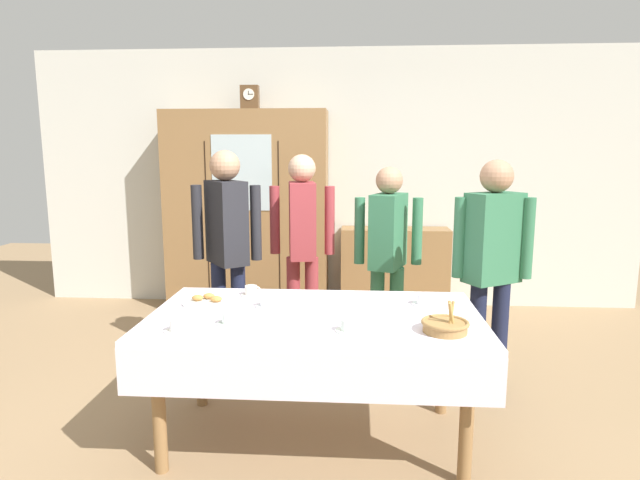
{
  "coord_description": "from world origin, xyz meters",
  "views": [
    {
      "loc": [
        0.22,
        -3.04,
        1.66
      ],
      "look_at": [
        0.0,
        0.2,
        1.11
      ],
      "focal_mm": 29.76,
      "sensor_mm": 36.0,
      "label": 1
    }
  ],
  "objects_px": {
    "mantel_clock": "(250,98)",
    "person_behind_table_right": "(227,238)",
    "spoon_far_right": "(352,308)",
    "tea_cup_near_right": "(230,320)",
    "tea_cup_far_right": "(177,327)",
    "person_beside_shelf": "(388,246)",
    "bread_basket": "(445,325)",
    "book_stack": "(395,224)",
    "pastry_plate": "(207,301)",
    "wall_cabinet": "(247,212)",
    "bookshelf_low": "(394,269)",
    "person_behind_table_left": "(492,256)",
    "tea_cup_center": "(348,326)",
    "person_near_right_end": "(302,235)",
    "tea_cup_front_edge": "(267,302)",
    "dining_table": "(315,332)",
    "tea_cup_mid_left": "(423,300)",
    "tea_cup_near_left": "(251,291)",
    "spoon_center": "(397,313)",
    "spoon_mid_left": "(395,328)"
  },
  "relations": [
    {
      "from": "book_stack",
      "to": "pastry_plate",
      "type": "height_order",
      "value": "book_stack"
    },
    {
      "from": "book_stack",
      "to": "spoon_far_right",
      "type": "relative_size",
      "value": 1.82
    },
    {
      "from": "mantel_clock",
      "to": "person_behind_table_right",
      "type": "height_order",
      "value": "mantel_clock"
    },
    {
      "from": "tea_cup_front_edge",
      "to": "bread_basket",
      "type": "height_order",
      "value": "bread_basket"
    },
    {
      "from": "bookshelf_low",
      "to": "person_behind_table_left",
      "type": "xyz_separation_m",
      "value": [
        0.49,
        -1.95,
        0.54
      ]
    },
    {
      "from": "bookshelf_low",
      "to": "person_behind_table_left",
      "type": "bearing_deg",
      "value": -75.75
    },
    {
      "from": "tea_cup_center",
      "to": "spoon_far_right",
      "type": "bearing_deg",
      "value": 87.78
    },
    {
      "from": "dining_table",
      "to": "tea_cup_near_right",
      "type": "relative_size",
      "value": 14.14
    },
    {
      "from": "person_beside_shelf",
      "to": "bookshelf_low",
      "type": "bearing_deg",
      "value": 83.48
    },
    {
      "from": "bread_basket",
      "to": "person_behind_table_right",
      "type": "height_order",
      "value": "person_behind_table_right"
    },
    {
      "from": "spoon_far_right",
      "to": "person_behind_table_left",
      "type": "distance_m",
      "value": 1.1
    },
    {
      "from": "dining_table",
      "to": "pastry_plate",
      "type": "relative_size",
      "value": 6.56
    },
    {
      "from": "tea_cup_center",
      "to": "person_near_right_end",
      "type": "bearing_deg",
      "value": 103.76
    },
    {
      "from": "person_beside_shelf",
      "to": "mantel_clock",
      "type": "bearing_deg",
      "value": 134.36
    },
    {
      "from": "pastry_plate",
      "to": "person_beside_shelf",
      "type": "height_order",
      "value": "person_beside_shelf"
    },
    {
      "from": "tea_cup_mid_left",
      "to": "spoon_far_right",
      "type": "relative_size",
      "value": 1.09
    },
    {
      "from": "tea_cup_front_edge",
      "to": "bread_basket",
      "type": "distance_m",
      "value": 1.03
    },
    {
      "from": "dining_table",
      "to": "tea_cup_far_right",
      "type": "relative_size",
      "value": 14.14
    },
    {
      "from": "person_behind_table_left",
      "to": "book_stack",
      "type": "bearing_deg",
      "value": 104.25
    },
    {
      "from": "book_stack",
      "to": "spoon_center",
      "type": "xyz_separation_m",
      "value": [
        -0.18,
        -2.57,
        -0.14
      ]
    },
    {
      "from": "pastry_plate",
      "to": "spoon_far_right",
      "type": "bearing_deg",
      "value": -3.78
    },
    {
      "from": "wall_cabinet",
      "to": "spoon_far_right",
      "type": "relative_size",
      "value": 17.27
    },
    {
      "from": "tea_cup_near_left",
      "to": "person_beside_shelf",
      "type": "distance_m",
      "value": 1.25
    },
    {
      "from": "tea_cup_near_left",
      "to": "person_near_right_end",
      "type": "relative_size",
      "value": 0.08
    },
    {
      "from": "tea_cup_front_edge",
      "to": "person_behind_table_left",
      "type": "bearing_deg",
      "value": 21.25
    },
    {
      "from": "bookshelf_low",
      "to": "tea_cup_mid_left",
      "type": "xyz_separation_m",
      "value": [
        -0.01,
        -2.39,
        0.35
      ]
    },
    {
      "from": "tea_cup_center",
      "to": "tea_cup_far_right",
      "type": "relative_size",
      "value": 1.0
    },
    {
      "from": "wall_cabinet",
      "to": "tea_cup_front_edge",
      "type": "bearing_deg",
      "value": -76.02
    },
    {
      "from": "person_behind_table_right",
      "to": "mantel_clock",
      "type": "bearing_deg",
      "value": 94.17
    },
    {
      "from": "tea_cup_mid_left",
      "to": "person_near_right_end",
      "type": "xyz_separation_m",
      "value": [
        -0.83,
        1.12,
        0.21
      ]
    },
    {
      "from": "bookshelf_low",
      "to": "book_stack",
      "type": "bearing_deg",
      "value": 90.0
    },
    {
      "from": "person_behind_table_right",
      "to": "bookshelf_low",
      "type": "bearing_deg",
      "value": 49.7
    },
    {
      "from": "tea_cup_center",
      "to": "tea_cup_front_edge",
      "type": "bearing_deg",
      "value": 140.58
    },
    {
      "from": "spoon_center",
      "to": "person_near_right_end",
      "type": "bearing_deg",
      "value": 117.08
    },
    {
      "from": "spoon_center",
      "to": "spoon_mid_left",
      "type": "bearing_deg",
      "value": -96.16
    },
    {
      "from": "tea_cup_far_right",
      "to": "person_beside_shelf",
      "type": "distance_m",
      "value": 1.93
    },
    {
      "from": "book_stack",
      "to": "wall_cabinet",
      "type": "bearing_deg",
      "value": -178.11
    },
    {
      "from": "mantel_clock",
      "to": "person_behind_table_left",
      "type": "height_order",
      "value": "mantel_clock"
    },
    {
      "from": "person_behind_table_left",
      "to": "bread_basket",
      "type": "bearing_deg",
      "value": -116.09
    },
    {
      "from": "tea_cup_near_left",
      "to": "person_behind_table_left",
      "type": "bearing_deg",
      "value": 11.36
    },
    {
      "from": "tea_cup_center",
      "to": "person_behind_table_left",
      "type": "relative_size",
      "value": 0.08
    },
    {
      "from": "tea_cup_near_left",
      "to": "person_behind_table_left",
      "type": "xyz_separation_m",
      "value": [
        1.56,
        0.31,
        0.19
      ]
    },
    {
      "from": "tea_cup_mid_left",
      "to": "person_behind_table_left",
      "type": "relative_size",
      "value": 0.08
    },
    {
      "from": "tea_cup_mid_left",
      "to": "bread_basket",
      "type": "relative_size",
      "value": 0.54
    },
    {
      "from": "tea_cup_near_left",
      "to": "spoon_center",
      "type": "height_order",
      "value": "tea_cup_near_left"
    },
    {
      "from": "mantel_clock",
      "to": "bookshelf_low",
      "type": "distance_m",
      "value": 2.29
    },
    {
      "from": "dining_table",
      "to": "spoon_far_right",
      "type": "relative_size",
      "value": 15.44
    },
    {
      "from": "dining_table",
      "to": "bookshelf_low",
      "type": "bearing_deg",
      "value": 76.54
    },
    {
      "from": "spoon_far_right",
      "to": "tea_cup_near_right",
      "type": "bearing_deg",
      "value": -153.55
    },
    {
      "from": "book_stack",
      "to": "tea_cup_center",
      "type": "distance_m",
      "value": 2.93
    }
  ]
}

